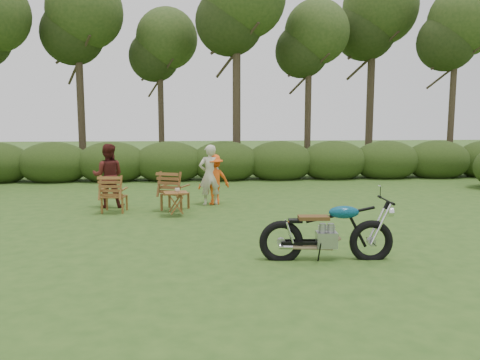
{
  "coord_description": "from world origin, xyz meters",
  "views": [
    {
      "loc": [
        -0.94,
        -7.79,
        2.16
      ],
      "look_at": [
        -0.09,
        1.88,
        0.9
      ],
      "focal_mm": 35.0,
      "sensor_mm": 36.0,
      "label": 1
    }
  ],
  "objects": [
    {
      "name": "adult_b",
      "position": [
        -3.17,
        3.85,
        0.0
      ],
      "size": [
        0.77,
        0.61,
        1.57
      ],
      "primitive_type": "imported",
      "rotation": [
        0.0,
        0.0,
        3.16
      ],
      "color": "#4C1915",
      "rests_on": "ground"
    },
    {
      "name": "cup",
      "position": [
        -1.43,
        2.65,
        0.59
      ],
      "size": [
        0.13,
        0.13,
        0.09
      ],
      "primitive_type": "imported",
      "rotation": [
        0.0,
        0.0,
        -0.24
      ],
      "color": "beige",
      "rests_on": "side_table"
    },
    {
      "name": "child",
      "position": [
        -0.56,
        4.04,
        0.0
      ],
      "size": [
        0.94,
        0.72,
        1.28
      ],
      "primitive_type": "imported",
      "rotation": [
        0.0,
        0.0,
        3.47
      ],
      "color": "#F15616",
      "rests_on": "ground"
    },
    {
      "name": "tree_line",
      "position": [
        0.5,
        9.74,
        3.81
      ],
      "size": [
        22.52,
        11.62,
        8.14
      ],
      "color": "#37291E",
      "rests_on": "ground"
    },
    {
      "name": "motorcycle",
      "position": [
        1.01,
        -0.89,
        0.0
      ],
      "size": [
        2.0,
        0.87,
        1.12
      ],
      "primitive_type": null,
      "rotation": [
        0.0,
        0.0,
        -0.07
      ],
      "color": "#0C78A0",
      "rests_on": "ground"
    },
    {
      "name": "lawn_chair_right",
      "position": [
        -1.52,
        3.39,
        0.0
      ],
      "size": [
        0.84,
        0.84,
        0.94
      ],
      "primitive_type": null,
      "rotation": [
        0.0,
        0.0,
        2.76
      ],
      "color": "brown",
      "rests_on": "ground"
    },
    {
      "name": "side_table",
      "position": [
        -1.46,
        2.62,
        0.27
      ],
      "size": [
        0.6,
        0.53,
        0.55
      ],
      "primitive_type": null,
      "rotation": [
        0.0,
        0.0,
        0.18
      ],
      "color": "brown",
      "rests_on": "ground"
    },
    {
      "name": "lawn_chair_left",
      "position": [
        -2.93,
        3.23,
        0.0
      ],
      "size": [
        0.66,
        0.66,
        0.88
      ],
      "primitive_type": null,
      "rotation": [
        0.0,
        0.0,
        3.05
      ],
      "color": "brown",
      "rests_on": "ground"
    },
    {
      "name": "ground",
      "position": [
        0.0,
        0.0,
        0.0
      ],
      "size": [
        80.0,
        80.0,
        0.0
      ],
      "primitive_type": "plane",
      "color": "#2C4F1A",
      "rests_on": "ground"
    },
    {
      "name": "adult_a",
      "position": [
        -0.67,
        3.95,
        0.0
      ],
      "size": [
        0.63,
        0.49,
        1.53
      ],
      "primitive_type": "imported",
      "rotation": [
        0.0,
        0.0,
        3.38
      ],
      "color": "beige",
      "rests_on": "ground"
    }
  ]
}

